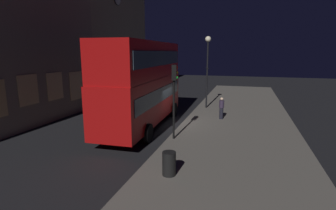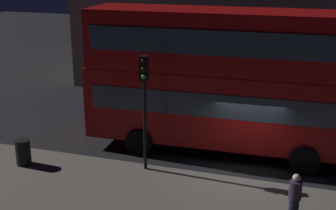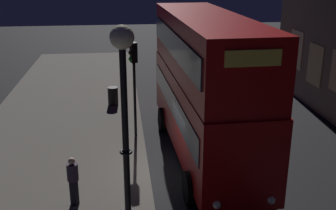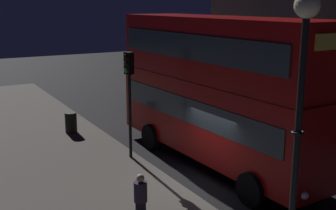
{
  "view_description": "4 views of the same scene",
  "coord_description": "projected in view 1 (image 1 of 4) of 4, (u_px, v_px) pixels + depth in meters",
  "views": [
    {
      "loc": [
        -17.48,
        -5.03,
        5.02
      ],
      "look_at": [
        -2.07,
        -0.42,
        1.77
      ],
      "focal_mm": 28.07,
      "sensor_mm": 36.0,
      "label": 1
    },
    {
      "loc": [
        2.01,
        -15.64,
        7.61
      ],
      "look_at": [
        -3.36,
        1.01,
        1.91
      ],
      "focal_mm": 49.51,
      "sensor_mm": 36.0,
      "label": 2
    },
    {
      "loc": [
        13.71,
        -1.74,
        7.48
      ],
      "look_at": [
        -2.33,
        0.14,
        1.92
      ],
      "focal_mm": 44.16,
      "sensor_mm": 36.0,
      "label": 3
    },
    {
      "loc": [
        11.45,
        -8.02,
        6.16
      ],
      "look_at": [
        -3.27,
        0.39,
        2.13
      ],
      "focal_mm": 46.13,
      "sensor_mm": 36.0,
      "label": 4
    }
  ],
  "objects": [
    {
      "name": "street_lamp",
      "position": [
        208.0,
        57.0,
        22.7
      ],
      "size": [
        0.49,
        0.49,
        6.24
      ],
      "color": "black",
      "rests_on": "sidewalk_slab"
    },
    {
      "name": "double_decker_bus",
      "position": [
        143.0,
        81.0,
        17.2
      ],
      "size": [
        10.44,
        3.14,
        5.67
      ],
      "rotation": [
        0.0,
        0.0,
        0.04
      ],
      "color": "#9E0C0C",
      "rests_on": "ground"
    },
    {
      "name": "traffic_light_near_kerb",
      "position": [
        174.0,
        87.0,
        14.57
      ],
      "size": [
        0.38,
        0.39,
        4.22
      ],
      "rotation": [
        0.0,
        0.0,
        0.28
      ],
      "color": "black",
      "rests_on": "sidewalk_slab"
    },
    {
      "name": "pedestrian",
      "position": [
        221.0,
        108.0,
        19.43
      ],
      "size": [
        0.36,
        0.36,
        1.63
      ],
      "rotation": [
        0.0,
        0.0,
        6.11
      ],
      "color": "black",
      "rests_on": "sidewalk_slab"
    },
    {
      "name": "ground_plane",
      "position": [
        171.0,
        123.0,
        18.82
      ],
      "size": [
        80.0,
        80.0,
        0.0
      ],
      "primitive_type": "plane",
      "color": "black"
    },
    {
      "name": "building_plain_facade",
      "position": [
        88.0,
        27.0,
        31.56
      ],
      "size": [
        15.33,
        8.79,
        15.96
      ],
      "color": "tan",
      "rests_on": "ground"
    },
    {
      "name": "litter_bin",
      "position": [
        169.0,
        164.0,
        10.58
      ],
      "size": [
        0.56,
        0.56,
        0.98
      ],
      "primitive_type": "cylinder",
      "color": "black",
      "rests_on": "sidewalk_slab"
    },
    {
      "name": "sidewalk_slab",
      "position": [
        237.0,
        128.0,
        17.51
      ],
      "size": [
        44.0,
        7.57,
        0.12
      ],
      "primitive_type": "cube",
      "color": "#5B564F",
      "rests_on": "ground"
    }
  ]
}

